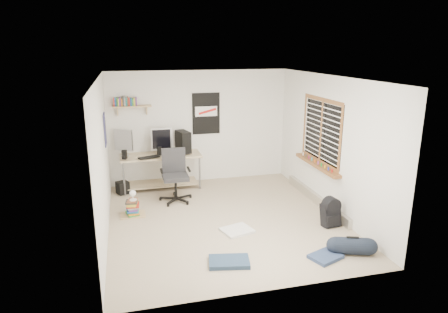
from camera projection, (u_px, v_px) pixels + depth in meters
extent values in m
cube|color=gray|center=(224.00, 219.00, 7.16)|extent=(4.00, 4.50, 0.01)
cube|color=white|center=(224.00, 77.00, 6.49)|extent=(4.00, 4.50, 0.01)
cube|color=silver|center=(200.00, 127.00, 8.93)|extent=(4.00, 0.01, 2.50)
cube|color=silver|center=(102.00, 160.00, 6.35)|extent=(0.01, 4.50, 2.50)
cube|color=silver|center=(330.00, 145.00, 7.30)|extent=(0.01, 4.50, 2.50)
cube|color=tan|center=(161.00, 171.00, 8.68)|extent=(1.80, 1.01, 0.78)
cube|color=#A7A7AC|center=(124.00, 145.00, 8.37)|extent=(0.41, 0.30, 0.45)
cube|color=#A7A5AA|center=(162.00, 143.00, 8.45)|extent=(0.42, 0.11, 0.47)
cube|color=black|center=(183.00, 142.00, 8.60)|extent=(0.31, 0.48, 0.46)
cube|color=black|center=(149.00, 157.00, 8.21)|extent=(0.47, 0.29, 0.02)
cube|color=black|center=(124.00, 155.00, 8.11)|extent=(0.11, 0.11, 0.18)
cube|color=black|center=(159.00, 151.00, 8.42)|extent=(0.10, 0.10, 0.17)
cube|color=#27272A|center=(175.00, 178.00, 7.88)|extent=(0.69, 0.69, 1.05)
cube|color=tan|center=(132.00, 106.00, 8.34)|extent=(0.80, 0.22, 0.24)
cube|color=black|center=(206.00, 114.00, 8.87)|extent=(0.62, 0.03, 0.92)
cube|color=navy|center=(105.00, 129.00, 7.41)|extent=(0.02, 0.42, 0.60)
cube|color=brown|center=(320.00, 131.00, 7.51)|extent=(0.10, 1.50, 1.26)
cube|color=#B7B2A8|center=(316.00, 199.00, 7.88)|extent=(0.08, 2.50, 0.18)
cube|color=black|center=(330.00, 215.00, 6.85)|extent=(0.34, 0.28, 0.41)
cylinder|color=black|center=(352.00, 245.00, 5.92)|extent=(0.33, 0.33, 0.50)
cube|color=silver|center=(237.00, 230.00, 6.67)|extent=(0.58, 0.53, 0.04)
cube|color=#22354D|center=(229.00, 262.00, 5.68)|extent=(0.63, 0.47, 0.06)
cube|color=navy|center=(326.00, 257.00, 5.82)|extent=(0.54, 0.47, 0.06)
cube|color=brown|center=(133.00, 208.00, 7.28)|extent=(0.56, 0.49, 0.34)
cube|color=silver|center=(133.00, 196.00, 7.21)|extent=(0.15, 0.22, 0.21)
cube|color=black|center=(123.00, 188.00, 8.34)|extent=(0.30, 0.30, 0.25)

